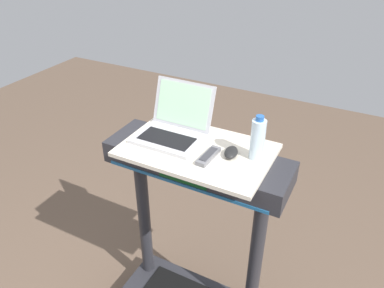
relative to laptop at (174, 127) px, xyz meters
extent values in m
cylinder|color=#28282D|center=(-0.19, -0.05, -0.62)|extent=(0.07, 0.07, 0.88)
cylinder|color=#28282D|center=(0.49, -0.05, -0.62)|extent=(0.07, 0.07, 0.88)
cube|color=#28282D|center=(0.15, -0.05, -0.12)|extent=(0.90, 0.28, 0.11)
cube|color=#0C3F19|center=(0.15, -0.19, -0.12)|extent=(0.24, 0.01, 0.06)
cube|color=#1E598C|center=(0.15, -0.19, -0.17)|extent=(0.81, 0.00, 0.02)
cube|color=beige|center=(0.15, -0.05, -0.06)|extent=(0.69, 0.44, 0.02)
cube|color=#B7B7BC|center=(0.00, -0.05, -0.04)|extent=(0.32, 0.23, 0.02)
cube|color=black|center=(0.00, -0.07, -0.03)|extent=(0.26, 0.13, 0.00)
cube|color=#B7B7BC|center=(0.00, 0.10, 0.08)|extent=(0.32, 0.08, 0.22)
cube|color=#B2E0B7|center=(0.00, 0.10, 0.08)|extent=(0.28, 0.07, 0.19)
ellipsoid|color=black|center=(0.32, -0.03, -0.03)|extent=(0.08, 0.11, 0.03)
cylinder|color=silver|center=(0.42, 0.00, 0.05)|extent=(0.06, 0.06, 0.19)
cylinder|color=#2659A5|center=(0.42, 0.00, 0.15)|extent=(0.04, 0.04, 0.02)
cube|color=slate|center=(0.24, -0.10, -0.04)|extent=(0.05, 0.16, 0.02)
cube|color=#333338|center=(0.24, -0.10, -0.03)|extent=(0.04, 0.12, 0.00)
camera|label=1|loc=(0.81, -1.36, 0.88)|focal=34.88mm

